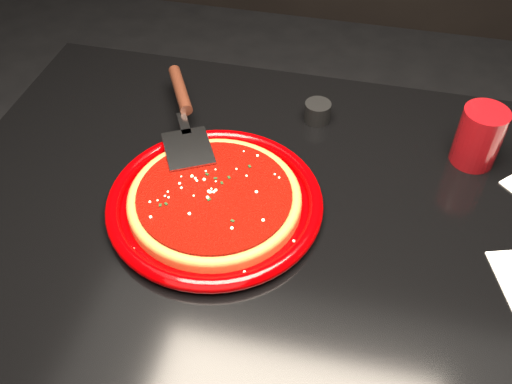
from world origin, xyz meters
TOP-DOWN VIEW (x-y plane):
  - table at (0.00, 0.00)m, footprint 1.20×0.80m
  - plate at (-0.14, -0.00)m, footprint 0.40×0.40m
  - pizza_crust at (-0.14, -0.00)m, footprint 0.32×0.32m
  - pizza_crust_rim at (-0.14, -0.00)m, footprint 0.32×0.32m
  - pizza_sauce at (-0.14, -0.00)m, footprint 0.28×0.28m
  - parmesan_dusting at (-0.14, -0.00)m, footprint 0.24×0.24m
  - basil_flecks at (-0.14, -0.00)m, footprint 0.22×0.22m
  - pizza_server at (-0.25, 0.16)m, footprint 0.24×0.33m
  - cup at (0.26, 0.21)m, footprint 0.09×0.09m
  - ramekin at (-0.02, 0.26)m, footprint 0.06×0.06m

SIDE VIEW (x-z plane):
  - table at x=0.00m, z-range 0.00..0.75m
  - plate at x=-0.14m, z-range 0.75..0.78m
  - pizza_crust at x=-0.14m, z-range 0.76..0.77m
  - ramekin at x=-0.02m, z-range 0.75..0.79m
  - pizza_crust_rim at x=-0.14m, z-range 0.76..0.78m
  - pizza_sauce at x=-0.14m, z-range 0.77..0.78m
  - basil_flecks at x=-0.14m, z-range 0.78..0.79m
  - parmesan_dusting at x=-0.14m, z-range 0.78..0.79m
  - pizza_server at x=-0.25m, z-range 0.78..0.81m
  - cup at x=0.26m, z-range 0.75..0.85m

